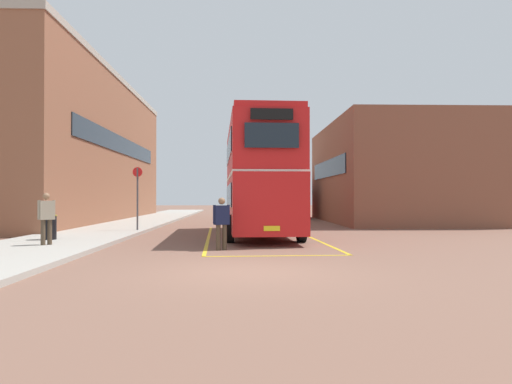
# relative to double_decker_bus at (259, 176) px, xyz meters

# --- Properties ---
(ground_plane) EXTENTS (135.60, 135.60, 0.00)m
(ground_plane) POSITION_rel_double_decker_bus_xyz_m (-0.55, 4.50, -2.51)
(ground_plane) COLOR brown
(sidewalk_left) EXTENTS (4.00, 57.60, 0.14)m
(sidewalk_left) POSITION_rel_double_decker_bus_xyz_m (-7.05, 6.90, -2.44)
(sidewalk_left) COLOR #A39E93
(sidewalk_left) RESTS_ON ground
(brick_building_left) EXTENTS (6.87, 25.83, 9.55)m
(brick_building_left) POSITION_rel_double_decker_bus_xyz_m (-12.03, 11.95, 2.27)
(brick_building_left) COLOR brown
(brick_building_left) RESTS_ON ground
(depot_building_right) EXTENTS (8.98, 14.27, 6.32)m
(depot_building_right) POSITION_rel_double_decker_bus_xyz_m (9.40, 10.83, 0.64)
(depot_building_right) COLOR brown
(depot_building_right) RESTS_ON ground
(double_decker_bus) EXTENTS (3.19, 10.42, 4.75)m
(double_decker_bus) POSITION_rel_double_decker_bus_xyz_m (0.00, 0.00, 0.00)
(double_decker_bus) COLOR black
(double_decker_bus) RESTS_ON ground
(single_deck_bus) EXTENTS (3.53, 9.02, 3.02)m
(single_deck_bus) POSITION_rel_double_decker_bus_xyz_m (2.89, 17.88, -0.87)
(single_deck_bus) COLOR black
(single_deck_bus) RESTS_ON ground
(pedestrian_boarding) EXTENTS (0.51, 0.38, 1.61)m
(pedestrian_boarding) POSITION_rel_double_decker_bus_xyz_m (-1.35, -5.67, -1.59)
(pedestrian_boarding) COLOR #473828
(pedestrian_boarding) RESTS_ON ground
(pedestrian_waiting_near) EXTENTS (0.48, 0.48, 1.62)m
(pedestrian_waiting_near) POSITION_rel_double_decker_bus_xyz_m (-6.81, -5.26, -1.45)
(pedestrian_waiting_near) COLOR #473828
(pedestrian_waiting_near) RESTS_ON sidewalk_left
(litter_bin) EXTENTS (0.54, 0.54, 0.86)m
(litter_bin) POSITION_rel_double_decker_bus_xyz_m (-7.48, -3.37, -1.94)
(litter_bin) COLOR black
(litter_bin) RESTS_ON sidewalk_left
(bus_stop_sign) EXTENTS (0.44, 0.08, 2.84)m
(bus_stop_sign) POSITION_rel_double_decker_bus_xyz_m (-5.42, 1.45, -0.68)
(bus_stop_sign) COLOR #4C4C51
(bus_stop_sign) RESTS_ON sidewalk_left
(bay_marking_yellow) EXTENTS (4.77, 12.51, 0.01)m
(bay_marking_yellow) POSITION_rel_double_decker_bus_xyz_m (0.04, -1.93, -2.51)
(bay_marking_yellow) COLOR gold
(bay_marking_yellow) RESTS_ON ground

